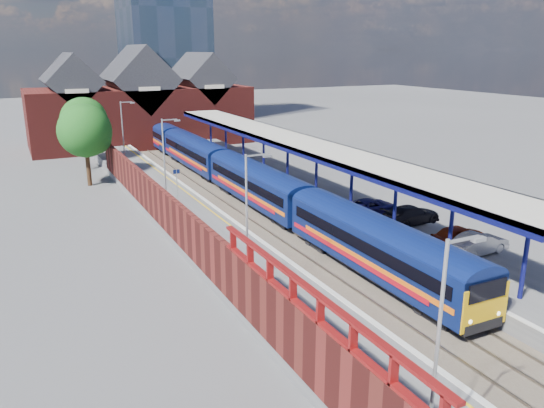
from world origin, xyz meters
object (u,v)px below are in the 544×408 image
at_px(lamp_post_c, 166,157).
at_px(platform_sign, 177,179).
at_px(train, 223,165).
at_px(parked_car_silver, 479,243).
at_px(lamp_post_b, 249,211).
at_px(parked_car_red, 459,235).
at_px(parked_car_dark, 411,215).
at_px(lamp_post_d, 124,131).
at_px(lamp_post_a, 442,334).
at_px(parked_car_blue, 371,207).

relative_size(lamp_post_c, platform_sign, 2.80).
bearing_deg(train, parked_car_silver, -76.52).
xyz_separation_m(lamp_post_b, parked_car_red, (14.20, -0.98, -3.32)).
height_order(parked_car_silver, parked_car_dark, parked_car_dark).
xyz_separation_m(lamp_post_b, lamp_post_c, (0.00, 16.00, 0.00)).
distance_m(lamp_post_d, platform_sign, 14.25).
distance_m(lamp_post_b, parked_car_dark, 15.32).
distance_m(lamp_post_a, parked_car_silver, 18.52).
relative_size(lamp_post_b, parked_car_red, 1.77).
bearing_deg(lamp_post_d, lamp_post_c, -90.00).
distance_m(lamp_post_c, parked_car_silver, 23.65).
bearing_deg(platform_sign, lamp_post_a, -92.44).
xyz_separation_m(parked_car_red, parked_car_blue, (-0.98, 7.94, -0.06)).
bearing_deg(lamp_post_a, parked_car_dark, 51.03).
bearing_deg(parked_car_silver, parked_car_dark, -5.92).
bearing_deg(train, platform_sign, -137.71).
xyz_separation_m(train, lamp_post_b, (-7.86, -23.91, 2.87)).
bearing_deg(lamp_post_c, parked_car_red, -50.10).
xyz_separation_m(train, parked_car_dark, (6.60, -20.04, -0.44)).
relative_size(lamp_post_a, parked_car_red, 1.77).
bearing_deg(lamp_post_b, parked_car_silver, -10.39).
xyz_separation_m(platform_sign, parked_car_blue, (11.86, -11.04, -1.08)).
bearing_deg(parked_car_red, train, 12.37).
distance_m(lamp_post_c, parked_car_blue, 16.37).
relative_size(train, lamp_post_c, 9.42).
relative_size(lamp_post_d, parked_car_dark, 1.50).
bearing_deg(lamp_post_b, lamp_post_d, 90.00).
bearing_deg(parked_car_silver, lamp_post_b, 75.84).
xyz_separation_m(parked_car_silver, parked_car_blue, (-0.99, 9.56, -0.05)).
bearing_deg(train, lamp_post_a, -101.71).
distance_m(train, lamp_post_c, 11.51).
xyz_separation_m(lamp_post_c, parked_car_dark, (14.45, -12.13, -3.32)).
relative_size(lamp_post_a, parked_car_dark, 1.50).
relative_size(lamp_post_a, parked_car_silver, 1.73).
distance_m(lamp_post_a, lamp_post_c, 30.00).
xyz_separation_m(train, lamp_post_c, (-7.86, -7.91, 2.87)).
height_order(train, parked_car_red, train).
distance_m(train, lamp_post_b, 25.33).
bearing_deg(parked_car_silver, lamp_post_a, 124.95).
distance_m(parked_car_red, parked_car_blue, 8.00).
xyz_separation_m(lamp_post_a, lamp_post_c, (0.00, 30.00, 0.00)).
xyz_separation_m(lamp_post_b, parked_car_blue, (13.22, 6.96, -3.38)).
bearing_deg(lamp_post_c, train, 45.19).
relative_size(lamp_post_d, parked_car_blue, 1.58).
xyz_separation_m(platform_sign, parked_car_silver, (12.85, -20.60, -1.02)).
relative_size(train, parked_car_dark, 14.12).
relative_size(lamp_post_b, lamp_post_d, 1.00).
relative_size(platform_sign, parked_car_red, 0.63).
bearing_deg(parked_car_silver, parked_car_blue, 2.16).
relative_size(train, parked_car_red, 16.68).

